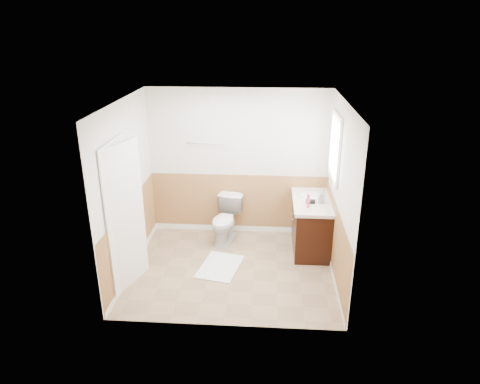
# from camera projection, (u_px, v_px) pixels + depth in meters

# --- Properties ---
(floor) EXTENTS (3.00, 3.00, 0.00)m
(floor) POSITION_uv_depth(u_px,v_px,m) (232.00, 269.00, 6.55)
(floor) COLOR #8C7051
(floor) RESTS_ON ground
(ceiling) EXTENTS (3.00, 3.00, 0.00)m
(ceiling) POSITION_uv_depth(u_px,v_px,m) (231.00, 102.00, 5.63)
(ceiling) COLOR white
(ceiling) RESTS_ON floor
(wall_back) EXTENTS (3.00, 0.00, 3.00)m
(wall_back) POSITION_uv_depth(u_px,v_px,m) (238.00, 163.00, 7.29)
(wall_back) COLOR silver
(wall_back) RESTS_ON floor
(wall_front) EXTENTS (3.00, 0.00, 3.00)m
(wall_front) POSITION_uv_depth(u_px,v_px,m) (222.00, 234.00, 4.88)
(wall_front) COLOR silver
(wall_front) RESTS_ON floor
(wall_left) EXTENTS (0.00, 3.00, 3.00)m
(wall_left) POSITION_uv_depth(u_px,v_px,m) (127.00, 189.00, 6.19)
(wall_left) COLOR silver
(wall_left) RESTS_ON floor
(wall_right) EXTENTS (0.00, 3.00, 3.00)m
(wall_right) POSITION_uv_depth(u_px,v_px,m) (340.00, 195.00, 5.99)
(wall_right) COLOR silver
(wall_right) RESTS_ON floor
(wainscot_back) EXTENTS (3.00, 0.00, 3.00)m
(wainscot_back) POSITION_uv_depth(u_px,v_px,m) (238.00, 205.00, 7.56)
(wainscot_back) COLOR #A27440
(wainscot_back) RESTS_ON floor
(wainscot_front) EXTENTS (3.00, 0.00, 3.00)m
(wainscot_front) POSITION_uv_depth(u_px,v_px,m) (223.00, 290.00, 5.17)
(wainscot_front) COLOR #A27440
(wainscot_front) RESTS_ON floor
(wainscot_left) EXTENTS (0.00, 2.60, 2.60)m
(wainscot_left) POSITION_uv_depth(u_px,v_px,m) (132.00, 236.00, 6.46)
(wainscot_left) COLOR #A27440
(wainscot_left) RESTS_ON floor
(wainscot_right) EXTENTS (0.00, 2.60, 2.60)m
(wainscot_right) POSITION_uv_depth(u_px,v_px,m) (335.00, 243.00, 6.27)
(wainscot_right) COLOR #A27440
(wainscot_right) RESTS_ON floor
(toilet) EXTENTS (0.56, 0.81, 0.75)m
(toilet) POSITION_uv_depth(u_px,v_px,m) (225.00, 220.00, 7.26)
(toilet) COLOR silver
(toilet) RESTS_ON floor
(bath_mat) EXTENTS (0.71, 0.90, 0.02)m
(bath_mat) POSITION_uv_depth(u_px,v_px,m) (220.00, 267.00, 6.59)
(bath_mat) COLOR white
(bath_mat) RESTS_ON floor
(vanity_cabinet) EXTENTS (0.55, 1.10, 0.80)m
(vanity_cabinet) POSITION_uv_depth(u_px,v_px,m) (311.00, 226.00, 7.01)
(vanity_cabinet) COLOR black
(vanity_cabinet) RESTS_ON floor
(vanity_knob_left) EXTENTS (0.03, 0.03, 0.03)m
(vanity_knob_left) POSITION_uv_depth(u_px,v_px,m) (293.00, 220.00, 6.88)
(vanity_knob_left) COLOR silver
(vanity_knob_left) RESTS_ON vanity_cabinet
(vanity_knob_right) EXTENTS (0.03, 0.03, 0.03)m
(vanity_knob_right) POSITION_uv_depth(u_px,v_px,m) (292.00, 214.00, 7.06)
(vanity_knob_right) COLOR #B9B9C0
(vanity_knob_right) RESTS_ON vanity_cabinet
(countertop) EXTENTS (0.60, 1.15, 0.05)m
(countertop) POSITION_uv_depth(u_px,v_px,m) (312.00, 202.00, 6.85)
(countertop) COLOR beige
(countertop) RESTS_ON vanity_cabinet
(sink_basin) EXTENTS (0.36, 0.36, 0.02)m
(sink_basin) POSITION_uv_depth(u_px,v_px,m) (312.00, 196.00, 6.97)
(sink_basin) COLOR white
(sink_basin) RESTS_ON countertop
(faucet) EXTENTS (0.02, 0.02, 0.14)m
(faucet) POSITION_uv_depth(u_px,v_px,m) (324.00, 193.00, 6.94)
(faucet) COLOR silver
(faucet) RESTS_ON countertop
(lotion_bottle) EXTENTS (0.05, 0.05, 0.22)m
(lotion_bottle) POSITION_uv_depth(u_px,v_px,m) (308.00, 201.00, 6.53)
(lotion_bottle) COLOR #E83C67
(lotion_bottle) RESTS_ON countertop
(soap_dispenser) EXTENTS (0.09, 0.09, 0.18)m
(soap_dispenser) POSITION_uv_depth(u_px,v_px,m) (321.00, 197.00, 6.71)
(soap_dispenser) COLOR gray
(soap_dispenser) RESTS_ON countertop
(hair_dryer_body) EXTENTS (0.14, 0.07, 0.07)m
(hair_dryer_body) POSITION_uv_depth(u_px,v_px,m) (310.00, 201.00, 6.71)
(hair_dryer_body) COLOR black
(hair_dryer_body) RESTS_ON countertop
(hair_dryer_handle) EXTENTS (0.03, 0.03, 0.07)m
(hair_dryer_handle) POSITION_uv_depth(u_px,v_px,m) (308.00, 203.00, 6.73)
(hair_dryer_handle) COLOR black
(hair_dryer_handle) RESTS_ON countertop
(mirror_panel) EXTENTS (0.02, 0.35, 0.90)m
(mirror_panel) POSITION_uv_depth(u_px,v_px,m) (330.00, 151.00, 6.90)
(mirror_panel) COLOR silver
(mirror_panel) RESTS_ON wall_right
(window_frame) EXTENTS (0.04, 0.80, 1.00)m
(window_frame) POSITION_uv_depth(u_px,v_px,m) (335.00, 148.00, 6.35)
(window_frame) COLOR white
(window_frame) RESTS_ON wall_right
(window_glass) EXTENTS (0.01, 0.70, 0.90)m
(window_glass) POSITION_uv_depth(u_px,v_px,m) (336.00, 148.00, 6.35)
(window_glass) COLOR white
(window_glass) RESTS_ON wall_right
(door) EXTENTS (0.29, 0.78, 2.04)m
(door) POSITION_uv_depth(u_px,v_px,m) (125.00, 217.00, 5.85)
(door) COLOR white
(door) RESTS_ON wall_left
(door_frame) EXTENTS (0.02, 0.92, 2.10)m
(door_frame) POSITION_uv_depth(u_px,v_px,m) (119.00, 216.00, 5.85)
(door_frame) COLOR white
(door_frame) RESTS_ON wall_left
(door_knob) EXTENTS (0.06, 0.06, 0.06)m
(door_knob) POSITION_uv_depth(u_px,v_px,m) (137.00, 212.00, 6.17)
(door_knob) COLOR silver
(door_knob) RESTS_ON door
(towel_bar) EXTENTS (0.62, 0.02, 0.02)m
(towel_bar) POSITION_uv_depth(u_px,v_px,m) (205.00, 143.00, 7.15)
(towel_bar) COLOR silver
(towel_bar) RESTS_ON wall_back
(tp_holder_bar) EXTENTS (0.14, 0.02, 0.02)m
(tp_holder_bar) POSITION_uv_depth(u_px,v_px,m) (232.00, 195.00, 7.44)
(tp_holder_bar) COLOR silver
(tp_holder_bar) RESTS_ON wall_back
(tp_roll) EXTENTS (0.10, 0.11, 0.11)m
(tp_roll) POSITION_uv_depth(u_px,v_px,m) (232.00, 195.00, 7.44)
(tp_roll) COLOR white
(tp_roll) RESTS_ON tp_holder_bar
(tp_sheet) EXTENTS (0.10, 0.01, 0.16)m
(tp_sheet) POSITION_uv_depth(u_px,v_px,m) (232.00, 201.00, 7.48)
(tp_sheet) COLOR white
(tp_sheet) RESTS_ON tp_roll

